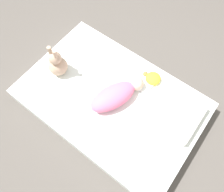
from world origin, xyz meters
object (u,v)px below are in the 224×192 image
Objects in this scene: pillow at (175,113)px; turtle_plush at (152,78)px; swaddled_baby at (116,95)px; bunny_plush at (57,64)px.

pillow is 2.28× the size of turtle_plush.
swaddled_baby reaches higher than pillow.
swaddled_baby is at bearing -171.14° from bunny_plush.
bunny_plush is at bearing 31.02° from turtle_plush.
pillow is 0.35m from turtle_plush.
swaddled_baby is 0.56m from bunny_plush.
pillow is at bearing -49.05° from swaddled_baby.
turtle_plush is at bearing -27.80° from pillow.
swaddled_baby is 1.61× the size of bunny_plush.
turtle_plush is (-0.69, -0.41, -0.08)m from bunny_plush.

